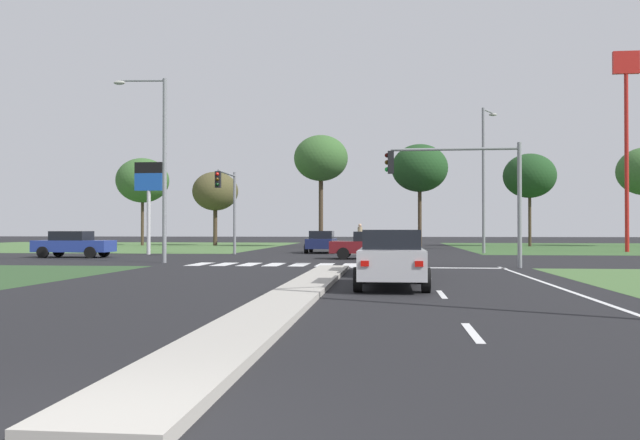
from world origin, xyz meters
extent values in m
plane|color=black|center=(0.00, 30.00, 0.00)|extent=(200.00, 200.00, 0.00)
cube|color=#476B38|center=(-25.50, 54.50, 0.00)|extent=(35.00, 35.00, 0.01)
cube|color=#ADA89E|center=(0.00, 11.00, 0.07)|extent=(1.20, 22.00, 0.14)
cube|color=gray|center=(0.00, 55.00, 0.07)|extent=(1.20, 36.00, 0.14)
cube|color=silver|center=(3.50, 5.86, 0.01)|extent=(0.14, 2.00, 0.01)
cube|color=silver|center=(3.50, 11.86, 0.01)|extent=(0.14, 2.00, 0.01)
cube|color=silver|center=(3.50, 17.86, 0.01)|extent=(0.14, 2.00, 0.01)
cube|color=silver|center=(3.50, 23.86, 0.01)|extent=(0.14, 2.00, 0.01)
cube|color=silver|center=(6.85, 12.00, 0.01)|extent=(0.14, 24.00, 0.01)
cube|color=silver|center=(3.80, 23.00, 0.01)|extent=(6.40, 0.50, 0.01)
cube|color=silver|center=(-6.40, 24.80, 0.01)|extent=(0.70, 2.80, 0.01)
cube|color=silver|center=(-5.25, 24.80, 0.01)|extent=(0.70, 2.80, 0.01)
cube|color=silver|center=(-4.10, 24.80, 0.01)|extent=(0.70, 2.80, 0.01)
cube|color=silver|center=(-2.95, 24.80, 0.01)|extent=(0.70, 2.80, 0.01)
cube|color=silver|center=(-1.80, 24.80, 0.01)|extent=(0.70, 2.80, 0.01)
cube|color=silver|center=(-0.65, 24.80, 0.01)|extent=(0.70, 2.80, 0.01)
cube|color=silver|center=(0.50, 24.80, 0.01)|extent=(0.70, 2.80, 0.01)
cube|color=#B7B7BC|center=(2.28, 13.67, 0.70)|extent=(1.72, 4.34, 0.75)
cube|color=black|center=(2.28, 13.52, 1.33)|extent=(1.52, 2.00, 0.52)
cube|color=red|center=(1.62, 11.49, 0.77)|extent=(0.20, 0.04, 0.14)
cube|color=red|center=(2.93, 11.49, 0.77)|extent=(0.20, 0.04, 0.14)
cylinder|color=black|center=(1.42, 15.06, 0.32)|extent=(0.22, 0.64, 0.64)
cylinder|color=black|center=(3.14, 15.06, 0.32)|extent=(0.22, 0.64, 0.64)
cylinder|color=black|center=(1.42, 12.29, 0.32)|extent=(0.22, 0.64, 0.64)
cylinder|color=black|center=(3.14, 12.29, 0.32)|extent=(0.22, 0.64, 0.64)
cube|color=maroon|center=(1.15, 30.88, 0.64)|extent=(4.18, 1.83, 0.64)
cube|color=black|center=(1.30, 30.88, 1.22)|extent=(1.92, 1.61, 0.52)
cube|color=red|center=(3.26, 30.19, 0.70)|extent=(0.04, 0.20, 0.14)
cube|color=red|center=(3.26, 31.58, 0.70)|extent=(0.04, 0.20, 0.14)
cylinder|color=black|center=(-0.19, 29.97, 0.32)|extent=(0.64, 0.22, 0.64)
cylinder|color=black|center=(-0.19, 31.80, 0.32)|extent=(0.64, 0.22, 0.64)
cylinder|color=black|center=(2.48, 29.97, 0.32)|extent=(0.64, 0.22, 0.64)
cylinder|color=black|center=(2.48, 31.80, 0.32)|extent=(0.64, 0.22, 0.64)
cube|color=navy|center=(-15.54, 31.02, 0.64)|extent=(4.31, 1.76, 0.65)
cube|color=black|center=(-15.69, 31.02, 1.23)|extent=(1.98, 1.55, 0.52)
cube|color=red|center=(-17.71, 31.68, 0.71)|extent=(0.04, 0.20, 0.14)
cube|color=red|center=(-17.71, 30.35, 0.71)|extent=(0.04, 0.20, 0.14)
cylinder|color=black|center=(-14.16, 31.90, 0.32)|extent=(0.64, 0.22, 0.64)
cylinder|color=black|center=(-14.16, 30.14, 0.32)|extent=(0.64, 0.22, 0.64)
cylinder|color=black|center=(-16.92, 31.90, 0.32)|extent=(0.64, 0.22, 0.64)
cylinder|color=black|center=(-16.92, 30.14, 0.32)|extent=(0.64, 0.22, 0.64)
cube|color=#161E47|center=(-2.31, 39.44, 0.64)|extent=(1.74, 4.18, 0.64)
cube|color=black|center=(-2.31, 39.59, 1.22)|extent=(1.53, 1.92, 0.52)
cube|color=red|center=(-1.65, 41.55, 0.71)|extent=(0.20, 0.04, 0.14)
cube|color=red|center=(-2.97, 41.55, 0.71)|extent=(0.20, 0.04, 0.14)
cylinder|color=black|center=(-1.44, 38.10, 0.32)|extent=(0.22, 0.64, 0.64)
cylinder|color=black|center=(-3.18, 38.10, 0.32)|extent=(0.22, 0.64, 0.64)
cylinder|color=black|center=(-1.44, 40.78, 0.32)|extent=(0.22, 0.64, 0.64)
cylinder|color=black|center=(-3.18, 40.78, 0.32)|extent=(0.22, 0.64, 0.64)
cube|color=slate|center=(2.23, 19.11, 0.69)|extent=(1.76, 4.38, 0.74)
cube|color=black|center=(2.23, 18.96, 1.32)|extent=(1.55, 2.02, 0.52)
cube|color=red|center=(1.56, 16.90, 0.76)|extent=(0.20, 0.04, 0.14)
cube|color=red|center=(2.90, 16.90, 0.76)|extent=(0.20, 0.04, 0.14)
cylinder|color=black|center=(1.35, 20.51, 0.32)|extent=(0.22, 0.64, 0.64)
cylinder|color=black|center=(3.11, 20.51, 0.32)|extent=(0.22, 0.64, 0.64)
cylinder|color=black|center=(1.35, 17.71, 0.32)|extent=(0.22, 0.64, 0.64)
cylinder|color=black|center=(3.11, 17.71, 0.32)|extent=(0.22, 0.64, 0.64)
cylinder|color=gray|center=(-7.60, 36.60, 2.62)|extent=(0.18, 0.18, 5.24)
cylinder|color=gray|center=(-7.60, 34.54, 4.99)|extent=(0.12, 4.12, 0.12)
cube|color=black|center=(-7.60, 32.48, 4.47)|extent=(0.32, 0.26, 0.95)
sphere|color=red|center=(-7.60, 32.32, 4.77)|extent=(0.20, 0.20, 0.20)
sphere|color=#3A2405|center=(-7.60, 32.32, 4.47)|extent=(0.20, 0.20, 0.20)
sphere|color=black|center=(-7.60, 32.32, 4.17)|extent=(0.20, 0.20, 0.20)
cylinder|color=gray|center=(7.60, 23.40, 2.61)|extent=(0.18, 0.18, 5.21)
cylinder|color=gray|center=(4.94, 23.40, 4.96)|extent=(5.31, 0.12, 0.12)
cube|color=black|center=(2.29, 23.40, 4.44)|extent=(0.26, 0.32, 0.95)
sphere|color=#360503|center=(2.13, 23.40, 4.74)|extent=(0.20, 0.20, 0.20)
sphere|color=#3A2405|center=(2.13, 23.40, 4.44)|extent=(0.20, 0.20, 0.20)
sphere|color=green|center=(2.13, 23.40, 4.14)|extent=(0.20, 0.20, 0.20)
cylinder|color=gray|center=(-8.45, 25.84, 4.41)|extent=(0.20, 0.20, 8.82)
cylinder|color=gray|center=(-9.54, 25.74, 8.72)|extent=(2.18, 0.31, 0.10)
ellipsoid|color=#B2B2A8|center=(-10.62, 25.63, 8.62)|extent=(0.56, 0.28, 0.20)
cylinder|color=gray|center=(8.45, 39.92, 4.83)|extent=(0.20, 0.20, 9.67)
cylinder|color=gray|center=(8.88, 40.70, 9.57)|extent=(0.95, 1.60, 0.10)
ellipsoid|color=#B2B2A8|center=(9.31, 41.47, 9.47)|extent=(0.56, 0.28, 0.20)
cylinder|color=maroon|center=(0.09, 43.62, 0.54)|extent=(0.16, 0.16, 0.80)
cylinder|color=#9E8966|center=(0.09, 43.62, 1.35)|extent=(0.34, 0.34, 0.83)
sphere|color=tan|center=(0.09, 43.62, 1.89)|extent=(0.24, 0.24, 0.24)
cylinder|color=red|center=(18.85, 43.66, 6.28)|extent=(0.28, 0.28, 12.55)
cube|color=red|center=(18.85, 43.66, 13.35)|extent=(1.80, 0.30, 1.60)
torus|color=yellow|center=(18.46, 43.83, 13.35)|extent=(0.96, 0.16, 0.96)
torus|color=yellow|center=(19.25, 43.83, 13.35)|extent=(0.96, 0.16, 0.96)
cylinder|color=silver|center=(-12.93, 35.67, 2.02)|extent=(0.24, 0.24, 4.04)
cube|color=#194CA5|center=(-12.93, 35.67, 4.59)|extent=(1.80, 0.24, 1.10)
cube|color=black|center=(-12.93, 35.67, 5.49)|extent=(1.80, 0.24, 0.70)
cylinder|color=#423323|center=(-21.80, 57.58, 2.48)|extent=(0.29, 0.29, 4.96)
ellipsoid|color=#38602D|center=(-21.80, 57.58, 6.37)|extent=(5.12, 5.12, 4.35)
cylinder|color=#423323|center=(-14.61, 57.97, 2.03)|extent=(0.40, 0.40, 4.07)
ellipsoid|color=#4C4728|center=(-14.61, 57.97, 5.29)|extent=(4.44, 4.44, 3.77)
cylinder|color=#423323|center=(-3.90, 54.37, 3.33)|extent=(0.39, 0.39, 6.67)
ellipsoid|color=#38602D|center=(-3.90, 54.37, 8.00)|extent=(4.87, 4.87, 4.14)
cylinder|color=#423323|center=(5.01, 56.33, 2.89)|extent=(0.34, 0.34, 5.78)
ellipsoid|color=#1E421E|center=(5.01, 56.33, 7.20)|extent=(5.15, 5.15, 4.38)
cylinder|color=#423323|center=(15.15, 57.91, 2.61)|extent=(0.28, 0.28, 5.21)
ellipsoid|color=#1E421E|center=(15.15, 57.91, 6.54)|extent=(4.82, 4.82, 4.10)
camera|label=1|loc=(2.22, -4.59, 1.62)|focal=36.98mm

